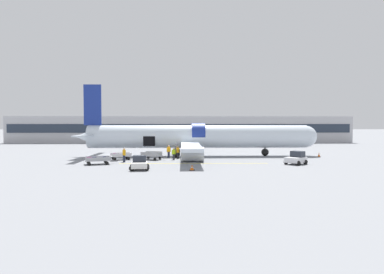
{
  "coord_description": "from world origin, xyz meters",
  "views": [
    {
      "loc": [
        0.43,
        -47.58,
        4.85
      ],
      "look_at": [
        1.81,
        0.86,
        2.97
      ],
      "focal_mm": 32.0,
      "sensor_mm": 36.0,
      "label": 1
    }
  ],
  "objects_px": {
    "baggage_tug_lead": "(296,159)",
    "ground_crew_helper": "(169,151)",
    "ground_crew_loader_a": "(183,152)",
    "suitcase_on_tarmac_spare": "(135,159)",
    "baggage_tug_mid": "(139,164)",
    "baggage_cart_queued": "(121,156)",
    "baggage_cart_empty": "(98,160)",
    "ground_crew_supervisor": "(124,155)",
    "suitcase_on_tarmac_upright": "(139,159)",
    "ground_crew_loader_b": "(178,152)",
    "baggage_cart_loading": "(152,156)",
    "airplane": "(195,137)",
    "ground_crew_driver": "(174,154)"
  },
  "relations": [
    {
      "from": "baggage_cart_loading",
      "to": "baggage_cart_empty",
      "type": "distance_m",
      "value": 7.82
    },
    {
      "from": "baggage_cart_queued",
      "to": "ground_crew_loader_b",
      "type": "distance_m",
      "value": 7.79
    },
    {
      "from": "ground_crew_loader_a",
      "to": "ground_crew_supervisor",
      "type": "bearing_deg",
      "value": -161.12
    },
    {
      "from": "baggage_tug_lead",
      "to": "baggage_cart_empty",
      "type": "distance_m",
      "value": 23.75
    },
    {
      "from": "baggage_cart_loading",
      "to": "ground_crew_loader_b",
      "type": "xyz_separation_m",
      "value": [
        3.42,
        1.7,
        0.38
      ]
    },
    {
      "from": "baggage_cart_queued",
      "to": "suitcase_on_tarmac_upright",
      "type": "bearing_deg",
      "value": -39.17
    },
    {
      "from": "ground_crew_loader_a",
      "to": "suitcase_on_tarmac_spare",
      "type": "height_order",
      "value": "ground_crew_loader_a"
    },
    {
      "from": "ground_crew_supervisor",
      "to": "ground_crew_helper",
      "type": "relative_size",
      "value": 0.98
    },
    {
      "from": "ground_crew_supervisor",
      "to": "ground_crew_helper",
      "type": "height_order",
      "value": "ground_crew_helper"
    },
    {
      "from": "ground_crew_loader_b",
      "to": "ground_crew_driver",
      "type": "relative_size",
      "value": 1.1
    },
    {
      "from": "baggage_cart_empty",
      "to": "baggage_tug_mid",
      "type": "bearing_deg",
      "value": -41.92
    },
    {
      "from": "baggage_tug_lead",
      "to": "baggage_cart_empty",
      "type": "relative_size",
      "value": 0.76
    },
    {
      "from": "ground_crew_driver",
      "to": "ground_crew_supervisor",
      "type": "height_order",
      "value": "ground_crew_supervisor"
    },
    {
      "from": "airplane",
      "to": "ground_crew_driver",
      "type": "distance_m",
      "value": 6.31
    },
    {
      "from": "baggage_cart_loading",
      "to": "baggage_cart_queued",
      "type": "xyz_separation_m",
      "value": [
        -4.22,
        0.22,
        -0.08
      ]
    },
    {
      "from": "baggage_tug_lead",
      "to": "suitcase_on_tarmac_spare",
      "type": "relative_size",
      "value": 4.77
    },
    {
      "from": "ground_crew_supervisor",
      "to": "suitcase_on_tarmac_upright",
      "type": "bearing_deg",
      "value": 13.8
    },
    {
      "from": "baggage_cart_loading",
      "to": "ground_crew_helper",
      "type": "bearing_deg",
      "value": 49.62
    },
    {
      "from": "ground_crew_loader_a",
      "to": "baggage_tug_mid",
      "type": "bearing_deg",
      "value": -114.66
    },
    {
      "from": "airplane",
      "to": "baggage_cart_empty",
      "type": "height_order",
      "value": "airplane"
    },
    {
      "from": "baggage_cart_queued",
      "to": "baggage_tug_mid",
      "type": "bearing_deg",
      "value": -69.83
    },
    {
      "from": "airplane",
      "to": "baggage_cart_loading",
      "type": "xyz_separation_m",
      "value": [
        -5.94,
        -5.21,
        -2.3
      ]
    },
    {
      "from": "ground_crew_helper",
      "to": "ground_crew_driver",
      "type": "bearing_deg",
      "value": -72.27
    },
    {
      "from": "baggage_tug_lead",
      "to": "ground_crew_supervisor",
      "type": "relative_size",
      "value": 1.66
    },
    {
      "from": "ground_crew_driver",
      "to": "ground_crew_helper",
      "type": "height_order",
      "value": "ground_crew_helper"
    },
    {
      "from": "baggage_cart_loading",
      "to": "ground_crew_loader_b",
      "type": "bearing_deg",
      "value": 26.47
    },
    {
      "from": "ground_crew_loader_a",
      "to": "ground_crew_loader_b",
      "type": "distance_m",
      "value": 1.76
    },
    {
      "from": "baggage_tug_mid",
      "to": "ground_crew_supervisor",
      "type": "relative_size",
      "value": 1.49
    },
    {
      "from": "ground_crew_loader_b",
      "to": "suitcase_on_tarmac_upright",
      "type": "bearing_deg",
      "value": -142.9
    },
    {
      "from": "suitcase_on_tarmac_spare",
      "to": "baggage_tug_mid",
      "type": "bearing_deg",
      "value": -79.59
    },
    {
      "from": "baggage_tug_mid",
      "to": "suitcase_on_tarmac_spare",
      "type": "height_order",
      "value": "baggage_tug_mid"
    },
    {
      "from": "baggage_cart_loading",
      "to": "baggage_cart_empty",
      "type": "xyz_separation_m",
      "value": [
        -6.07,
        -4.93,
        -0.07
      ]
    },
    {
      "from": "baggage_tug_mid",
      "to": "ground_crew_helper",
      "type": "height_order",
      "value": "ground_crew_helper"
    },
    {
      "from": "baggage_cart_empty",
      "to": "ground_crew_helper",
      "type": "xyz_separation_m",
      "value": [
        8.18,
        7.41,
        0.5
      ]
    },
    {
      "from": "airplane",
      "to": "suitcase_on_tarmac_spare",
      "type": "relative_size",
      "value": 58.06
    },
    {
      "from": "baggage_cart_loading",
      "to": "ground_crew_driver",
      "type": "distance_m",
      "value": 2.88
    },
    {
      "from": "baggage_cart_queued",
      "to": "ground_crew_supervisor",
      "type": "bearing_deg",
      "value": -72.09
    },
    {
      "from": "ground_crew_loader_b",
      "to": "ground_crew_supervisor",
      "type": "distance_m",
      "value": 7.95
    },
    {
      "from": "ground_crew_driver",
      "to": "ground_crew_supervisor",
      "type": "bearing_deg",
      "value": -157.71
    },
    {
      "from": "airplane",
      "to": "suitcase_on_tarmac_spare",
      "type": "bearing_deg",
      "value": -141.86
    },
    {
      "from": "baggage_tug_lead",
      "to": "baggage_cart_loading",
      "type": "height_order",
      "value": "baggage_tug_lead"
    },
    {
      "from": "ground_crew_loader_b",
      "to": "ground_crew_helper",
      "type": "bearing_deg",
      "value": 149.69
    },
    {
      "from": "ground_crew_loader_b",
      "to": "baggage_cart_queued",
      "type": "bearing_deg",
      "value": -168.98
    },
    {
      "from": "ground_crew_loader_a",
      "to": "suitcase_on_tarmac_spare",
      "type": "xyz_separation_m",
      "value": [
        -6.23,
        -1.2,
        -0.71
      ]
    },
    {
      "from": "airplane",
      "to": "ground_crew_loader_a",
      "type": "xyz_separation_m",
      "value": [
        -1.82,
        -5.12,
        -1.86
      ]
    },
    {
      "from": "baggage_cart_empty",
      "to": "suitcase_on_tarmac_spare",
      "type": "distance_m",
      "value": 5.51
    },
    {
      "from": "baggage_tug_lead",
      "to": "ground_crew_loader_a",
      "type": "relative_size",
      "value": 1.61
    },
    {
      "from": "ground_crew_helper",
      "to": "suitcase_on_tarmac_upright",
      "type": "distance_m",
      "value": 5.78
    },
    {
      "from": "baggage_cart_queued",
      "to": "ground_crew_supervisor",
      "type": "xyz_separation_m",
      "value": [
        0.87,
        -2.68,
        0.48
      ]
    },
    {
      "from": "baggage_tug_lead",
      "to": "ground_crew_helper",
      "type": "xyz_separation_m",
      "value": [
        -15.57,
        8.05,
        0.29
      ]
    }
  ]
}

